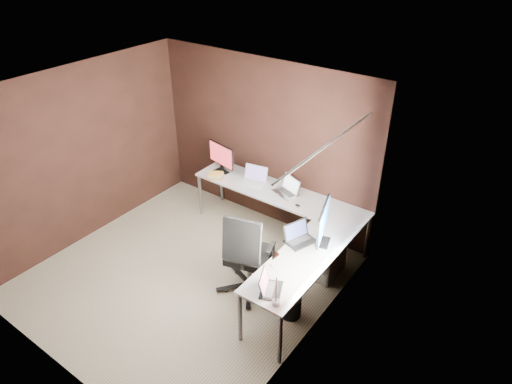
# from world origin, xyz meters

# --- Properties ---
(room) EXTENTS (3.60, 3.60, 2.50)m
(room) POSITION_xyz_m (0.34, 0.07, 1.28)
(room) COLOR beige
(room) RESTS_ON ground
(desk) EXTENTS (2.65, 2.25, 0.73)m
(desk) POSITION_xyz_m (0.84, 1.04, 0.68)
(desk) COLOR silver
(desk) RESTS_ON ground
(drawer_pedestal) EXTENTS (0.42, 0.50, 0.60)m
(drawer_pedestal) POSITION_xyz_m (1.43, 1.15, 0.30)
(drawer_pedestal) COLOR silver
(drawer_pedestal) RESTS_ON ground
(monitor_left) EXTENTS (0.52, 0.19, 0.46)m
(monitor_left) POSITION_xyz_m (-0.56, 1.50, 0.99)
(monitor_left) COLOR black
(monitor_left) RESTS_ON desk
(monitor_right) EXTENTS (0.23, 0.60, 0.51)m
(monitor_right) POSITION_xyz_m (1.53, 0.82, 1.02)
(monitor_right) COLOR black
(monitor_right) RESTS_ON desk
(laptop_white) EXTENTS (0.39, 0.31, 0.24)m
(laptop_white) POSITION_xyz_m (0.03, 1.53, 0.78)
(laptop_white) COLOR silver
(laptop_white) RESTS_ON desk
(laptop_silver) EXTENTS (0.42, 0.36, 0.24)m
(laptop_silver) POSITION_xyz_m (0.59, 1.55, 0.78)
(laptop_silver) COLOR silver
(laptop_silver) RESTS_ON desk
(laptop_black_big) EXTENTS (0.35, 0.41, 0.23)m
(laptop_black_big) POSITION_xyz_m (1.29, 0.70, 0.78)
(laptop_black_big) COLOR black
(laptop_black_big) RESTS_ON desk
(laptop_black_small) EXTENTS (0.32, 0.37, 0.21)m
(laptop_black_small) POSITION_xyz_m (1.48, -0.22, 0.78)
(laptop_black_small) COLOR black
(laptop_black_small) RESTS_ON desk
(book_stack) EXTENTS (0.27, 0.25, 0.07)m
(book_stack) POSITION_xyz_m (-0.53, 1.30, 0.76)
(book_stack) COLOR tan
(book_stack) RESTS_ON desk
(mouse_left) EXTENTS (0.10, 0.08, 0.04)m
(mouse_left) POSITION_xyz_m (-0.61, 1.30, 0.75)
(mouse_left) COLOR black
(mouse_left) RESTS_ON desk
(mouse_corner) EXTENTS (0.09, 0.07, 0.03)m
(mouse_corner) POSITION_xyz_m (0.88, 1.34, 0.74)
(mouse_corner) COLOR black
(mouse_corner) RESTS_ON desk
(desk_lamp) EXTENTS (0.19, 0.22, 0.57)m
(desk_lamp) POSITION_xyz_m (1.59, -0.29, 1.09)
(desk_lamp) COLOR slate
(desk_lamp) RESTS_ON desk
(office_chair) EXTENTS (0.66, 0.69, 1.17)m
(office_chair) POSITION_xyz_m (0.82, 0.30, 0.34)
(office_chair) COLOR black
(office_chair) RESTS_ON ground
(wastebasket) EXTENTS (0.26, 0.26, 0.28)m
(wastebasket) POSITION_xyz_m (1.50, 0.24, 0.14)
(wastebasket) COLOR black
(wastebasket) RESTS_ON ground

